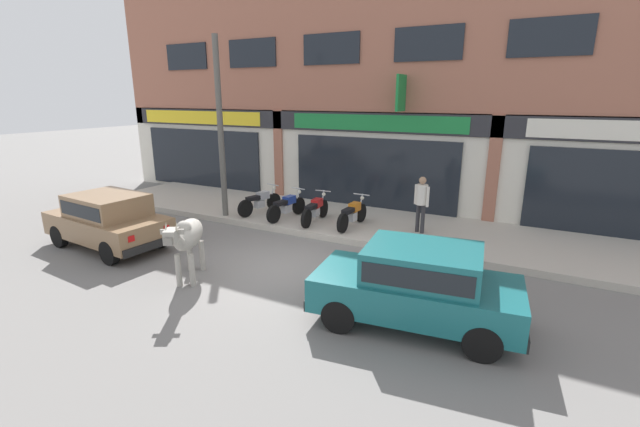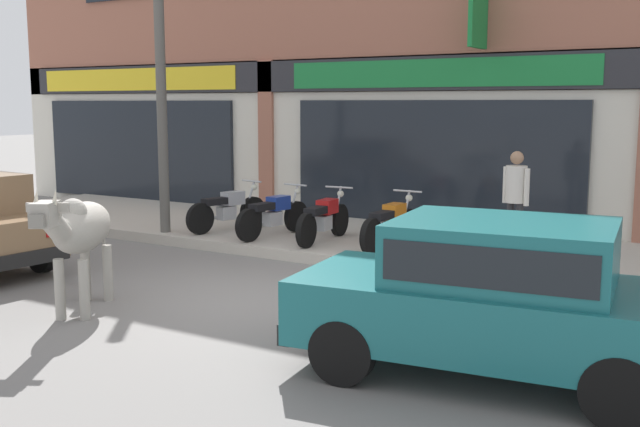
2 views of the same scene
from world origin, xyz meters
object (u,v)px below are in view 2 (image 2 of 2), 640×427
car_0 (495,291)px  motorcycle_2 (324,219)px  motorcycle_1 (273,215)px  motorcycle_3 (390,224)px  motorcycle_0 (227,209)px  utility_pole (161,79)px  cow (80,230)px  pedestrian (516,192)px

car_0 → motorcycle_2: bearing=135.6°
motorcycle_1 → motorcycle_3: 2.19m
motorcycle_0 → motorcycle_3: (3.30, 0.02, 0.00)m
motorcycle_2 → motorcycle_1: bearing=-176.8°
motorcycle_1 → motorcycle_3: bearing=3.8°
utility_pole → motorcycle_0: bearing=41.4°
cow → motorcycle_2: bearing=82.6°
cow → motorcycle_2: size_ratio=1.07×
cow → motorcycle_3: cow is taller
motorcycle_3 → pedestrian: 2.03m
motorcycle_0 → utility_pole: (-0.84, -0.74, 2.36)m
motorcycle_0 → motorcycle_1: size_ratio=0.99×
motorcycle_3 → utility_pole: 4.82m
car_0 → motorcycle_3: 5.34m
car_0 → motorcycle_0: bearing=146.2°
motorcycle_1 → utility_pole: bearing=-162.4°
motorcycle_3 → car_0: bearing=-54.2°
motorcycle_1 → motorcycle_2: same height
motorcycle_0 → utility_pole: 2.61m
car_0 → motorcycle_3: (-3.12, 4.32, -0.25)m
utility_pole → pedestrian: bearing=10.9°
motorcycle_3 → utility_pole: bearing=-169.6°
motorcycle_1 → pedestrian: 4.17m
car_0 → pedestrian: bearing=104.5°
cow → car_0: 4.95m
cow → pedestrian: bearing=54.2°
cow → motorcycle_0: (-1.49, 4.73, -0.44)m
cow → motorcycle_1: 4.64m
pedestrian → utility_pole: 6.40m
motorcycle_3 → motorcycle_1: bearing=-176.2°
car_0 → motorcycle_2: car_0 is taller
car_0 → motorcycle_1: 6.76m
car_0 → motorcycle_1: size_ratio=2.07×
car_0 → motorcycle_3: size_ratio=2.06×
motorcycle_2 → pedestrian: pedestrian is taller
cow → motorcycle_2: (0.61, 4.66, -0.44)m
motorcycle_1 → utility_pole: 3.12m
motorcycle_2 → utility_pole: bearing=-167.1°
motorcycle_0 → motorcycle_2: 2.10m
motorcycle_1 → motorcycle_2: (0.99, 0.06, 0.00)m
motorcycle_2 → pedestrian: bearing=9.0°
motorcycle_2 → motorcycle_3: size_ratio=1.00×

